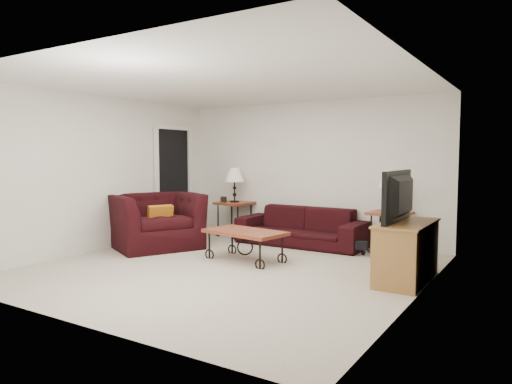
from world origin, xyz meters
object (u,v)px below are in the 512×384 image
side_table_right (390,232)px  armchair (156,221)px  lamp_left (235,185)px  television (406,196)px  tv_stand (407,252)px  lamp_right (391,191)px  side_table_left (235,219)px  sofa (301,227)px  backpack (364,242)px  coffee_table (245,246)px

side_table_right → armchair: 3.82m
lamp_left → television: 3.96m
armchair → tv_stand: 4.11m
lamp_right → tv_stand: lamp_right is taller
side_table_left → side_table_right: side_table_left is taller
side_table_right → tv_stand: 1.73m
sofa → side_table_right: (1.47, 0.18, 0.00)m
lamp_left → backpack: size_ratio=1.52×
tv_stand → side_table_left: bearing=156.4°
lamp_right → tv_stand: 1.83m
side_table_left → lamp_left: (0.00, 0.00, 0.65)m
tv_stand → backpack: (-0.94, 1.17, -0.15)m
side_table_left → armchair: size_ratio=0.47×
sofa → backpack: size_ratio=5.15×
tv_stand → backpack: bearing=129.0°
sofa → side_table_left: 1.52m
side_table_left → television: television is taller
sofa → tv_stand: 2.57m
side_table_right → lamp_left: 3.05m
sofa → backpack: 1.23m
sofa → tv_stand: (2.14, -1.42, 0.04)m
lamp_right → coffee_table: size_ratio=0.55×
side_table_right → armchair: bearing=-154.2°
lamp_left → tv_stand: (3.65, -1.60, -0.61)m
sofa → lamp_right: size_ratio=3.40×
side_table_left → backpack: bearing=-9.0°
side_table_right → television: television is taller
coffee_table → backpack: bearing=43.1°
tv_stand → sofa: bearing=146.5°
sofa → tv_stand: tv_stand is taller
lamp_right → television: 1.72m
coffee_table → armchair: 1.82m
side_table_left → backpack: size_ratio=1.52×
side_table_left → armchair: 1.73m
backpack → lamp_left: bearing=154.5°
coffee_table → television: bearing=2.5°
side_table_right → lamp_right: lamp_right is taller
lamp_left → tv_stand: 4.03m
tv_stand → television: bearing=-180.0°
coffee_table → side_table_left: bearing=128.5°
lamp_left → backpack: bearing=-9.0°
armchair → television: bearing=-62.1°
sofa → armchair: bearing=-143.0°
side_table_left → lamp_right: size_ratio=1.00×
side_table_left → television: bearing=-23.7°
television → backpack: 1.70m
lamp_left → coffee_table: (1.35, -1.70, -0.76)m
lamp_left → coffee_table: lamp_left is taller
television → lamp_right: bearing=-157.9°
side_table_left → side_table_right: 2.98m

